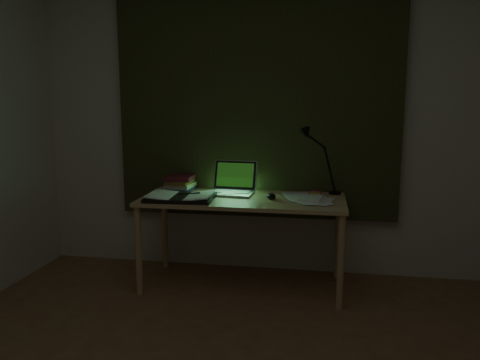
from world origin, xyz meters
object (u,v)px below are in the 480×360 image
object	(u,v)px
book_stack	(181,183)
loose_papers	(304,198)
desk_lamp	(336,162)
laptop	(230,178)
desk	(243,242)
open_textbook	(181,197)

from	to	relation	value
book_stack	loose_papers	xyz separation A→B (m)	(0.96, -0.15, -0.05)
desk_lamp	book_stack	bearing A→B (deg)	169.19
laptop	book_stack	world-z (taller)	laptop
laptop	desk_lamp	xyz separation A→B (m)	(0.78, 0.15, 0.12)
desk	laptop	world-z (taller)	laptop
laptop	loose_papers	world-z (taller)	laptop
laptop	open_textbook	world-z (taller)	laptop
desk	laptop	distance (m)	0.48
open_textbook	book_stack	xyz separation A→B (m)	(-0.10, 0.32, 0.04)
open_textbook	loose_papers	distance (m)	0.88
laptop	open_textbook	xyz separation A→B (m)	(-0.31, -0.24, -0.10)
open_textbook	book_stack	distance (m)	0.34
loose_papers	desk	bearing A→B (deg)	-175.74
open_textbook	loose_papers	world-z (taller)	open_textbook
book_stack	open_textbook	bearing A→B (deg)	-73.09
desk	loose_papers	bearing A→B (deg)	4.26
desk	book_stack	bearing A→B (deg)	160.47
desk	open_textbook	bearing A→B (deg)	-162.66
book_stack	desk_lamp	world-z (taller)	desk_lamp
desk	open_textbook	world-z (taller)	open_textbook
desk	open_textbook	xyz separation A→B (m)	(-0.43, -0.13, 0.35)
laptop	loose_papers	xyz separation A→B (m)	(0.55, -0.07, -0.11)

